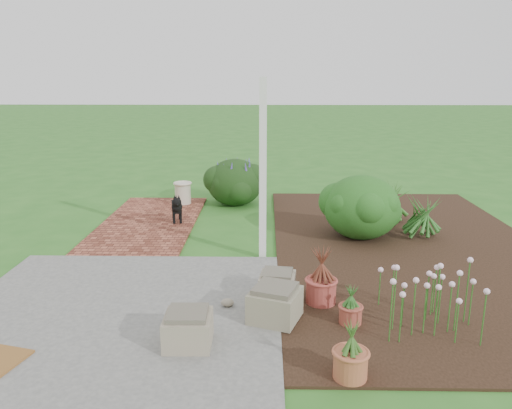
{
  "coord_description": "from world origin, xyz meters",
  "views": [
    {
      "loc": [
        0.34,
        -6.6,
        2.5
      ],
      "look_at": [
        0.2,
        0.4,
        0.7
      ],
      "focal_mm": 35.0,
      "sensor_mm": 36.0,
      "label": 1
    }
  ],
  "objects_px": {
    "cream_ceramic_urn": "(183,193)",
    "evergreen_shrub": "(362,205)",
    "stone_trough_near": "(275,305)",
    "black_dog": "(177,206)"
  },
  "relations": [
    {
      "from": "cream_ceramic_urn",
      "to": "evergreen_shrub",
      "type": "distance_m",
      "value": 3.76
    },
    {
      "from": "stone_trough_near",
      "to": "black_dog",
      "type": "distance_m",
      "value": 3.92
    },
    {
      "from": "black_dog",
      "to": "evergreen_shrub",
      "type": "xyz_separation_m",
      "value": [
        3.05,
        -0.69,
        0.21
      ]
    },
    {
      "from": "stone_trough_near",
      "to": "evergreen_shrub",
      "type": "relative_size",
      "value": 0.4
    },
    {
      "from": "stone_trough_near",
      "to": "black_dog",
      "type": "xyz_separation_m",
      "value": [
        -1.64,
        3.55,
        0.12
      ]
    },
    {
      "from": "stone_trough_near",
      "to": "cream_ceramic_urn",
      "type": "height_order",
      "value": "cream_ceramic_urn"
    },
    {
      "from": "black_dog",
      "to": "stone_trough_near",
      "type": "bearing_deg",
      "value": -77.22
    },
    {
      "from": "black_dog",
      "to": "evergreen_shrub",
      "type": "relative_size",
      "value": 0.46
    },
    {
      "from": "stone_trough_near",
      "to": "black_dog",
      "type": "height_order",
      "value": "black_dog"
    },
    {
      "from": "black_dog",
      "to": "evergreen_shrub",
      "type": "height_order",
      "value": "evergreen_shrub"
    }
  ]
}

